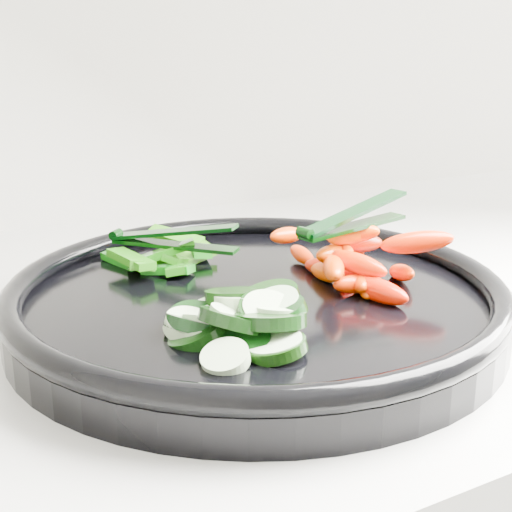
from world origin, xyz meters
TOP-DOWN VIEW (x-y plane):
  - veggie_tray at (-0.56, 1.62)m, footprint 0.42×0.42m
  - cucumber_pile at (-0.60, 1.57)m, footprint 0.11×0.12m
  - carrot_pile at (-0.47, 1.61)m, footprint 0.13×0.15m
  - pepper_pile at (-0.59, 1.72)m, footprint 0.09×0.10m
  - tong_carrot at (-0.47, 1.62)m, footprint 0.11×0.04m
  - tong_pepper at (-0.59, 1.71)m, footprint 0.09×0.09m

SIDE VIEW (x-z plane):
  - veggie_tray at x=-0.56m, z-range 0.93..0.97m
  - pepper_pile at x=-0.59m, z-range 0.94..0.98m
  - cucumber_pile at x=-0.60m, z-range 0.94..0.98m
  - carrot_pile at x=-0.47m, z-range 0.95..1.00m
  - tong_pepper at x=-0.59m, z-range 0.97..0.99m
  - tong_carrot at x=-0.47m, z-range 0.99..1.02m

